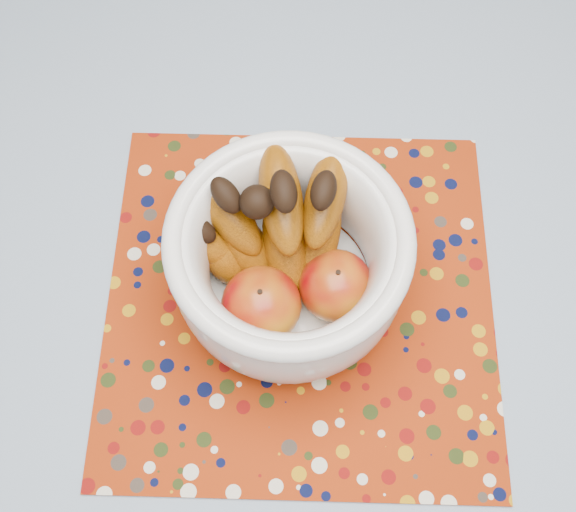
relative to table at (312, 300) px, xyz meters
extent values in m
plane|color=#2D2826|center=(0.00, 0.00, -0.67)|extent=(4.00, 4.00, 0.00)
cube|color=brown|center=(0.00, 0.00, 0.06)|extent=(1.20, 1.20, 0.04)
cylinder|color=brown|center=(0.53, 0.53, -0.32)|extent=(0.06, 0.06, 0.71)
cube|color=#6683AA|center=(0.00, 0.00, 0.08)|extent=(1.32, 1.32, 0.01)
cube|color=maroon|center=(-0.02, -0.03, 0.09)|extent=(0.51, 0.51, 0.00)
cylinder|color=white|center=(-0.03, -0.02, 0.10)|extent=(0.12, 0.12, 0.01)
cylinder|color=white|center=(-0.03, -0.02, 0.11)|extent=(0.17, 0.17, 0.01)
torus|color=white|center=(-0.03, -0.02, 0.22)|extent=(0.24, 0.24, 0.02)
ellipsoid|color=#720406|center=(-0.07, -0.05, 0.15)|extent=(0.08, 0.08, 0.07)
ellipsoid|color=#720406|center=(0.01, -0.04, 0.15)|extent=(0.08, 0.08, 0.07)
sphere|color=black|center=(-0.06, 0.02, 0.23)|extent=(0.03, 0.03, 0.03)
camera|label=1|loc=(-0.09, -0.28, 0.79)|focal=42.00mm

